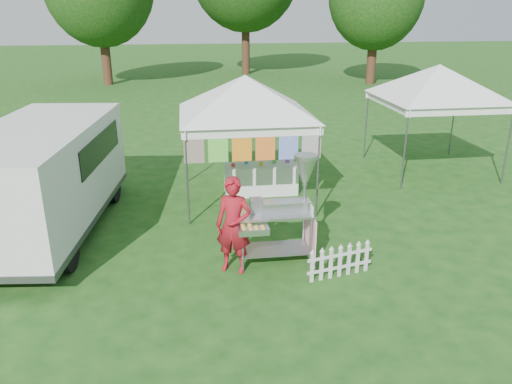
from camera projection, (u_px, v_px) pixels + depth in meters
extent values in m
plane|color=#184814|center=(269.00, 265.00, 9.16)|extent=(120.00, 120.00, 0.00)
cylinder|color=#59595E|center=(187.00, 178.00, 10.54)|extent=(0.04, 0.04, 2.10)
cylinder|color=#59595E|center=(318.00, 172.00, 10.91)|extent=(0.04, 0.04, 2.10)
cylinder|color=#59595E|center=(186.00, 144.00, 13.17)|extent=(0.04, 0.04, 2.10)
cylinder|color=#59595E|center=(291.00, 140.00, 13.55)|extent=(0.04, 0.04, 2.10)
cube|color=white|center=(254.00, 132.00, 10.39)|extent=(3.00, 0.03, 0.22)
cube|color=white|center=(239.00, 107.00, 13.03)|extent=(3.00, 0.03, 0.22)
pyramid|color=white|center=(245.00, 75.00, 11.36)|extent=(4.24, 4.24, 0.90)
cylinder|color=#59595E|center=(254.00, 128.00, 10.37)|extent=(3.00, 0.03, 0.03)
cube|color=#F4AC0C|center=(194.00, 147.00, 10.32)|extent=(0.42, 0.01, 0.70)
cube|color=green|center=(218.00, 146.00, 10.39)|extent=(0.42, 0.01, 0.70)
cube|color=#E64B19|center=(242.00, 145.00, 10.45)|extent=(0.42, 0.01, 0.70)
cube|color=red|center=(265.00, 144.00, 10.52)|extent=(0.42, 0.01, 0.70)
cube|color=purple|center=(289.00, 143.00, 10.59)|extent=(0.42, 0.01, 0.70)
cube|color=#37D1AA|center=(311.00, 143.00, 10.65)|extent=(0.42, 0.01, 0.70)
cylinder|color=#59595E|center=(405.00, 150.00, 12.65)|extent=(0.04, 0.04, 2.10)
cylinder|color=#59595E|center=(508.00, 146.00, 13.03)|extent=(0.04, 0.04, 2.10)
cylinder|color=#59595E|center=(366.00, 125.00, 15.29)|extent=(0.04, 0.04, 2.10)
cylinder|color=#59595E|center=(453.00, 122.00, 15.66)|extent=(0.04, 0.04, 2.10)
cube|color=white|center=(462.00, 111.00, 12.51)|extent=(3.00, 0.03, 0.22)
cube|color=white|center=(413.00, 93.00, 15.15)|extent=(3.00, 0.03, 0.22)
pyramid|color=white|center=(440.00, 64.00, 13.48)|extent=(4.24, 4.24, 0.90)
cylinder|color=#59595E|center=(463.00, 108.00, 12.48)|extent=(3.00, 0.03, 0.03)
cylinder|color=#391E14|center=(105.00, 51.00, 29.96)|extent=(0.56, 0.56, 3.96)
cylinder|color=#391E14|center=(246.00, 38.00, 34.71)|extent=(0.56, 0.56, 4.84)
cylinder|color=#391E14|center=(372.00, 55.00, 30.29)|extent=(0.56, 0.56, 3.52)
cylinder|color=gray|center=(243.00, 247.00, 8.75)|extent=(0.04, 0.04, 0.99)
cylinder|color=gray|center=(310.00, 243.00, 8.91)|extent=(0.04, 0.04, 0.99)
cylinder|color=gray|center=(239.00, 233.00, 9.27)|extent=(0.04, 0.04, 0.99)
cylinder|color=gray|center=(304.00, 230.00, 9.43)|extent=(0.04, 0.04, 0.99)
cube|color=gray|center=(274.00, 249.00, 9.17)|extent=(1.26, 0.64, 0.02)
cube|color=#B7B7BC|center=(275.00, 213.00, 8.92)|extent=(1.32, 0.67, 0.04)
cube|color=#B7B7BC|center=(285.00, 206.00, 8.96)|extent=(0.94, 0.28, 0.16)
cube|color=gray|center=(256.00, 205.00, 8.88)|extent=(0.22, 0.24, 0.24)
cylinder|color=gray|center=(305.00, 185.00, 8.86)|extent=(0.06, 0.06, 0.99)
cone|color=#B7B7BC|center=(305.00, 170.00, 8.77)|extent=(0.40, 0.40, 0.44)
cylinder|color=#B7B7BC|center=(306.00, 157.00, 8.69)|extent=(0.42, 0.42, 0.07)
cube|color=#B7B7BC|center=(253.00, 230.00, 8.51)|extent=(0.53, 0.33, 0.11)
cube|color=#FFABBA|center=(310.00, 236.00, 9.17)|extent=(0.03, 0.82, 0.89)
cube|color=white|center=(312.00, 211.00, 8.66)|extent=(0.02, 0.15, 0.20)
imported|color=maroon|center=(234.00, 225.00, 8.68)|extent=(0.75, 0.64, 1.75)
cube|color=silver|center=(41.00, 173.00, 10.09)|extent=(2.70, 5.52, 1.86)
cube|color=#59595E|center=(48.00, 215.00, 10.41)|extent=(2.72, 5.57, 0.13)
cube|color=silver|center=(78.00, 161.00, 12.39)|extent=(2.09, 0.96, 0.96)
cube|color=black|center=(101.00, 147.00, 10.60)|extent=(0.34, 2.91, 0.58)
cube|color=black|center=(79.00, 126.00, 12.48)|extent=(1.80, 0.23, 0.58)
cylinder|color=black|center=(66.00, 252.00, 8.85)|extent=(0.31, 0.74, 0.72)
cylinder|color=black|center=(34.00, 188.00, 11.99)|extent=(0.31, 0.74, 0.72)
cylinder|color=black|center=(112.00, 187.00, 12.04)|extent=(0.31, 0.74, 0.72)
cube|color=silver|center=(312.00, 268.00, 8.49)|extent=(0.07, 0.04, 0.56)
cube|color=silver|center=(322.00, 266.00, 8.55)|extent=(0.07, 0.04, 0.56)
cube|color=silver|center=(331.00, 264.00, 8.61)|extent=(0.07, 0.04, 0.56)
cube|color=silver|center=(340.00, 262.00, 8.67)|extent=(0.07, 0.04, 0.56)
cube|color=silver|center=(349.00, 260.00, 8.73)|extent=(0.07, 0.04, 0.56)
cube|color=silver|center=(358.00, 259.00, 8.80)|extent=(0.07, 0.04, 0.56)
cube|color=silver|center=(366.00, 257.00, 8.86)|extent=(0.07, 0.04, 0.56)
cube|color=silver|center=(340.00, 267.00, 8.71)|extent=(1.23, 0.31, 0.05)
cube|color=silver|center=(340.00, 255.00, 8.63)|extent=(1.23, 0.31, 0.05)
cube|color=white|center=(261.00, 179.00, 12.61)|extent=(1.80, 0.70, 0.75)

